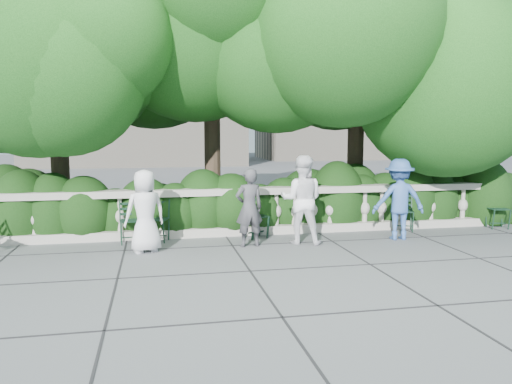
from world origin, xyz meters
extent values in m
plane|color=#55575D|center=(0.00, 0.00, 0.00)|extent=(90.00, 90.00, 0.00)
cube|color=#9E998E|center=(0.00, 1.80, 0.09)|extent=(12.00, 0.32, 0.18)
cube|color=#9E998E|center=(0.00, 1.80, 0.93)|extent=(12.00, 0.36, 0.14)
cube|color=#9E998E|center=(5.78, 1.80, 0.50)|extent=(0.44, 0.44, 1.00)
cylinder|color=#3F3023|center=(-4.00, 3.40, 1.40)|extent=(0.40, 0.40, 2.80)
ellipsoid|color=#113C10|center=(-4.00, 2.96, 3.68)|extent=(5.28, 5.28, 3.96)
cylinder|color=#3F3023|center=(-0.50, 4.00, 1.70)|extent=(0.40, 0.40, 3.40)
ellipsoid|color=#113C10|center=(-0.50, 3.48, 4.44)|extent=(6.24, 6.24, 4.68)
cylinder|color=#3F3023|center=(3.00, 3.30, 1.50)|extent=(0.40, 0.40, 3.00)
ellipsoid|color=#113C10|center=(3.00, 2.84, 3.92)|extent=(5.52, 5.52, 4.14)
cylinder|color=#3F3023|center=(6.00, 3.80, 1.30)|extent=(0.40, 0.40, 2.60)
ellipsoid|color=#113C10|center=(6.00, 3.40, 3.40)|extent=(4.80, 4.80, 3.60)
imported|color=silver|center=(-2.11, 0.62, 0.75)|extent=(0.85, 0.69, 1.50)
imported|color=#3E3D42|center=(-0.19, 0.70, 0.74)|extent=(0.59, 0.43, 1.48)
imported|color=white|center=(0.86, 0.76, 0.86)|extent=(1.01, 0.90, 1.72)
imported|color=#345A9C|center=(2.88, 0.74, 0.82)|extent=(1.12, 0.74, 1.63)
camera|label=1|loc=(-1.92, -8.42, 2.14)|focal=35.00mm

